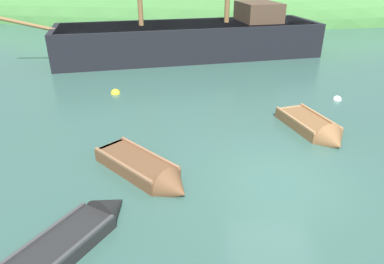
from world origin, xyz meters
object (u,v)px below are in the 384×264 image
at_px(rowboat_portside, 315,130).
at_px(buoy_yellow, 116,93).
at_px(buoy_white, 337,100).
at_px(rowboat_far, 147,172).
at_px(rowboat_outer_right, 67,244).
at_px(sailing_ship, 191,44).

xyz_separation_m(rowboat_portside, buoy_yellow, (-7.79, 3.51, -0.12)).
relative_size(buoy_yellow, buoy_white, 1.15).
bearing_deg(buoy_white, rowboat_far, -138.21).
xyz_separation_m(buoy_yellow, buoy_white, (9.56, -0.23, 0.00)).
bearing_deg(buoy_yellow, rowboat_far, -68.48).
xyz_separation_m(rowboat_far, buoy_yellow, (-2.56, 6.49, -0.13)).
distance_m(rowboat_outer_right, rowboat_far, 2.93).
height_order(rowboat_portside, buoy_white, rowboat_portside).
height_order(rowboat_outer_right, rowboat_portside, rowboat_portside).
bearing_deg(rowboat_portside, rowboat_far, -82.05).
height_order(rowboat_portside, buoy_yellow, rowboat_portside).
distance_m(rowboat_portside, buoy_white, 3.73).
relative_size(rowboat_outer_right, buoy_yellow, 9.29).
bearing_deg(buoy_yellow, buoy_white, -1.38).
bearing_deg(sailing_ship, rowboat_far, 71.95).
bearing_deg(rowboat_portside, rowboat_outer_right, -70.16).
xyz_separation_m(rowboat_far, buoy_white, (7.00, 6.26, -0.13)).
bearing_deg(rowboat_far, rowboat_portside, 70.13).
bearing_deg(rowboat_far, buoy_white, 82.25).
xyz_separation_m(sailing_ship, buoy_yellow, (-2.95, -6.95, -0.75)).
bearing_deg(buoy_yellow, sailing_ship, 66.97).
height_order(sailing_ship, rowboat_far, sailing_ship).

